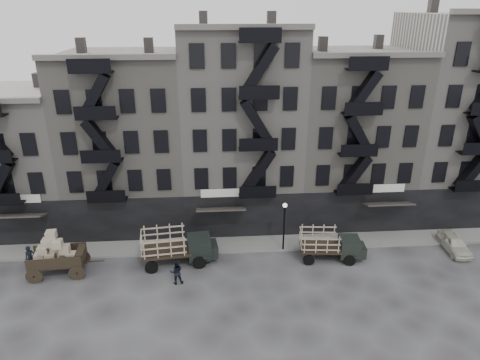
{
  "coord_description": "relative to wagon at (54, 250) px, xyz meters",
  "views": [
    {
      "loc": [
        -2.68,
        -27.25,
        18.66
      ],
      "look_at": [
        -0.43,
        4.0,
        5.78
      ],
      "focal_mm": 32.0,
      "sensor_mm": 36.0,
      "label": 1
    }
  ],
  "objects": [
    {
      "name": "building_mideast",
      "position": [
        24.32,
        9.18,
        5.5
      ],
      "size": [
        10.0,
        11.35,
        16.2
      ],
      "color": "gray",
      "rests_on": "ground"
    },
    {
      "name": "building_west",
      "position": [
        -5.68,
        9.18,
        4.0
      ],
      "size": [
        10.0,
        11.35,
        13.2
      ],
      "color": "gray",
      "rests_on": "ground"
    },
    {
      "name": "wagon",
      "position": [
        0.0,
        0.0,
        0.0
      ],
      "size": [
        4.29,
        2.52,
        3.5
      ],
      "rotation": [
        0.0,
        0.0,
        0.07
      ],
      "color": "black",
      "rests_on": "ground"
    },
    {
      "name": "pedestrian_mid",
      "position": [
        8.94,
        -1.87,
        -1.04
      ],
      "size": [
        1.0,
        0.82,
        1.92
      ],
      "primitive_type": "imported",
      "rotation": [
        0.0,
        0.0,
        3.24
      ],
      "color": "black",
      "rests_on": "ground"
    },
    {
      "name": "car_east",
      "position": [
        31.24,
        0.98,
        -1.34
      ],
      "size": [
        1.77,
        3.96,
        1.32
      ],
      "primitive_type": "imported",
      "rotation": [
        0.0,
        0.0,
        -0.05
      ],
      "color": "beige",
      "rests_on": "ground"
    },
    {
      "name": "stake_truck_east",
      "position": [
        20.78,
        0.52,
        -0.55
      ],
      "size": [
        5.19,
        2.48,
        2.53
      ],
      "rotation": [
        0.0,
        0.0,
        -0.09
      ],
      "color": "black",
      "rests_on": "ground"
    },
    {
      "name": "building_center",
      "position": [
        14.32,
        9.18,
        6.5
      ],
      "size": [
        10.0,
        11.35,
        18.2
      ],
      "color": "gray",
      "rests_on": "ground"
    },
    {
      "name": "ground",
      "position": [
        14.32,
        -0.65,
        -2.0
      ],
      "size": [
        140.0,
        140.0,
        0.0
      ],
      "primitive_type": "plane",
      "color": "#38383A",
      "rests_on": "ground"
    },
    {
      "name": "stake_truck_west",
      "position": [
        8.85,
        0.81,
        -0.36
      ],
      "size": [
        5.92,
        2.88,
        2.87
      ],
      "rotation": [
        0.0,
        0.0,
        0.11
      ],
      "color": "black",
      "rests_on": "ground"
    },
    {
      "name": "pedestrian_west",
      "position": [
        -2.17,
        0.71,
        -1.02
      ],
      "size": [
        0.85,
        0.78,
        1.95
      ],
      "primitive_type": "imported",
      "rotation": [
        0.0,
        0.0,
        0.59
      ],
      "color": "black",
      "rests_on": "ground"
    },
    {
      "name": "sidewalk",
      "position": [
        14.32,
        3.1,
        -1.92
      ],
      "size": [
        55.0,
        2.5,
        0.15
      ],
      "primitive_type": "cube",
      "color": "slate",
      "rests_on": "ground"
    },
    {
      "name": "building_midwest",
      "position": [
        4.32,
        9.18,
        5.5
      ],
      "size": [
        10.0,
        11.35,
        16.2
      ],
      "color": "gray",
      "rests_on": "ground"
    },
    {
      "name": "lamp_post",
      "position": [
        17.32,
        1.95,
        0.79
      ],
      "size": [
        0.36,
        0.36,
        4.28
      ],
      "color": "black",
      "rests_on": "ground"
    },
    {
      "name": "building_east",
      "position": [
        34.32,
        9.18,
        7.0
      ],
      "size": [
        10.0,
        11.35,
        19.2
      ],
      "color": "gray",
      "rests_on": "ground"
    }
  ]
}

